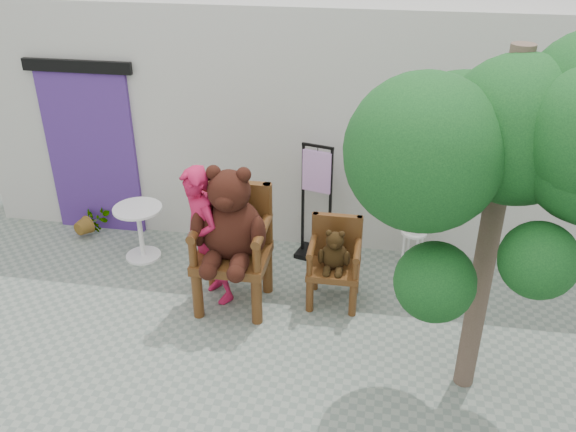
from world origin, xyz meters
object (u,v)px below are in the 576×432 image
object	(u,v)px
chair_small	(335,256)
person	(207,237)
chair_big	(231,229)
cafe_table	(140,226)
display_stand	(316,215)
stool_bucket	(416,218)
tree	(527,141)

from	to	relation	value
chair_small	person	world-z (taller)	person
chair_big	cafe_table	size ratio (longest dim) A/B	2.38
person	display_stand	world-z (taller)	person
stool_bucket	chair_big	bearing A→B (deg)	-149.59
display_stand	chair_small	bearing A→B (deg)	-55.26
cafe_table	stool_bucket	world-z (taller)	stool_bucket
person	stool_bucket	distance (m)	2.55
chair_small	tree	bearing A→B (deg)	-40.71
display_stand	stool_bucket	bearing A→B (deg)	16.64
chair_big	display_stand	world-z (taller)	chair_big
chair_big	stool_bucket	size ratio (longest dim) A/B	1.16
tree	chair_big	bearing A→B (deg)	158.20
display_stand	tree	size ratio (longest dim) A/B	0.45
person	cafe_table	distance (m)	1.39
display_stand	tree	bearing A→B (deg)	-35.30
chair_big	chair_small	distance (m)	1.18
chair_small	cafe_table	bearing A→B (deg)	168.50
chair_small	tree	world-z (taller)	tree
stool_bucket	tree	size ratio (longest dim) A/B	0.44
cafe_table	tree	world-z (taller)	tree
chair_big	person	distance (m)	0.30
chair_small	display_stand	xyz separation A→B (m)	(-0.32, 0.89, 0.01)
person	tree	world-z (taller)	tree
chair_big	person	xyz separation A→B (m)	(-0.28, -0.00, -0.12)
chair_big	person	size ratio (longest dim) A/B	1.01
chair_small	tree	size ratio (longest dim) A/B	0.30
display_stand	tree	distance (m)	3.40
display_stand	cafe_table	bearing A→B (deg)	-155.01
chair_big	chair_small	size ratio (longest dim) A/B	1.69
cafe_table	tree	bearing A→B (deg)	-24.15
chair_big	stool_bucket	xyz separation A→B (m)	(1.98, 1.16, -0.31)
cafe_table	display_stand	size ratio (longest dim) A/B	0.47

